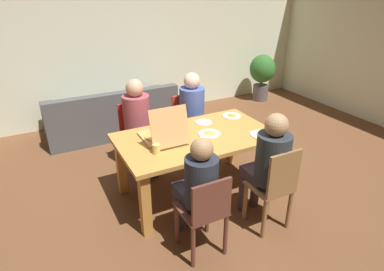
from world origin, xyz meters
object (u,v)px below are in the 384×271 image
(chair_0, at_px, (205,212))
(pizza_box_0, at_px, (162,134))
(chair_1, at_px, (189,124))
(drinking_glass_1, at_px, (156,149))
(plate_3, at_px, (204,122))
(couch, at_px, (112,117))
(dining_table, at_px, (196,145))
(chair_3, at_px, (274,188))
(drinking_glass_2, at_px, (184,118))
(person_2, at_px, (138,119))
(plate_1, at_px, (261,134))
(person_1, at_px, (194,110))
(chair_2, at_px, (136,133))
(potted_plant, at_px, (262,73))
(plate_2, at_px, (232,116))
(plate_0, at_px, (209,133))
(drinking_glass_0, at_px, (203,142))
(person_0, at_px, (197,185))
(person_3, at_px, (269,161))

(chair_0, bearing_deg, pizza_box_0, 88.51)
(chair_1, height_order, drinking_glass_1, chair_1)
(plate_3, relative_size, couch, 0.10)
(dining_table, xyz_separation_m, chair_3, (0.39, -0.92, -0.15))
(chair_0, relative_size, chair_3, 0.92)
(drinking_glass_2, distance_m, couch, 1.93)
(dining_table, bearing_deg, chair_3, -67.25)
(person_2, height_order, plate_1, person_2)
(chair_3, bearing_deg, pizza_box_0, 126.85)
(person_1, distance_m, plate_3, 0.53)
(chair_2, relative_size, potted_plant, 0.90)
(person_2, distance_m, drinking_glass_2, 0.62)
(chair_1, bearing_deg, plate_2, -64.62)
(couch, bearing_deg, plate_3, -70.14)
(chair_0, relative_size, person_1, 0.69)
(chair_1, distance_m, plate_1, 1.32)
(pizza_box_0, xyz_separation_m, plate_2, (1.05, 0.21, -0.05))
(chair_2, xyz_separation_m, chair_3, (0.78, -1.89, 0.01))
(chair_0, relative_size, plate_0, 3.38)
(chair_1, relative_size, drinking_glass_0, 8.11)
(drinking_glass_1, bearing_deg, pizza_box_0, 56.77)
(plate_2, height_order, potted_plant, potted_plant)
(chair_3, distance_m, plate_0, 0.96)
(dining_table, height_order, couch, couch)
(chair_0, relative_size, plate_1, 3.36)
(plate_3, bearing_deg, person_2, 140.37)
(pizza_box_0, distance_m, drinking_glass_0, 0.48)
(person_1, xyz_separation_m, drinking_glass_0, (-0.45, -1.08, 0.08))
(person_0, relative_size, person_3, 0.94)
(dining_table, distance_m, drinking_glass_0, 0.34)
(plate_1, relative_size, couch, 0.12)
(dining_table, bearing_deg, plate_0, -13.49)
(person_3, relative_size, potted_plant, 1.28)
(plate_3, relative_size, drinking_glass_2, 1.67)
(drinking_glass_0, bearing_deg, person_1, 67.27)
(plate_1, bearing_deg, drinking_glass_2, 129.83)
(chair_0, xyz_separation_m, person_3, (0.78, 0.12, 0.26))
(pizza_box_0, height_order, plate_0, pizza_box_0)
(person_2, distance_m, couch, 1.43)
(person_2, xyz_separation_m, pizza_box_0, (0.03, -0.74, 0.08))
(drinking_glass_1, bearing_deg, plate_0, 11.99)
(chair_0, relative_size, potted_plant, 0.88)
(person_3, bearing_deg, drinking_glass_0, 131.38)
(chair_1, distance_m, person_1, 0.29)
(person_0, distance_m, chair_1, 1.88)
(chair_0, xyz_separation_m, drinking_glass_0, (0.33, 0.64, 0.34))
(chair_0, height_order, chair_1, chair_1)
(couch, bearing_deg, potted_plant, 3.70)
(plate_0, relative_size, plate_1, 0.99)
(person_0, xyz_separation_m, chair_1, (0.78, 1.70, -0.20))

